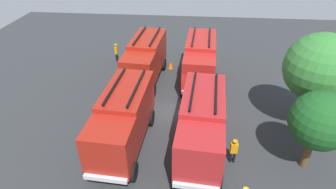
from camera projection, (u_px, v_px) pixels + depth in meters
The scene contains 12 objects.
ground_plane at pixel (168, 110), 20.83m from camera, with size 47.90×47.90×0.00m, color #2D3033.
fire_truck_0 at pixel (145, 58), 23.52m from camera, with size 7.38×3.23×3.88m.
fire_truck_1 at pixel (123, 118), 16.48m from camera, with size 7.33×3.11×3.88m.
fire_truck_2 at pixel (200, 59), 23.34m from camera, with size 7.32×3.08×3.88m.
fire_truck_3 at pixel (202, 124), 16.03m from camera, with size 7.36×3.19×3.88m.
firefighter_1 at pixel (234, 150), 15.85m from camera, with size 0.28×0.44×1.71m.
firefighter_3 at pixel (116, 52), 27.34m from camera, with size 0.43×0.30×1.84m.
tree_0 at pixel (319, 68), 16.81m from camera, with size 4.38×4.38×6.79m.
tree_1 at pixel (320, 121), 14.29m from camera, with size 3.25×3.25×5.03m.
traffic_cone_0 at pixel (170, 65), 26.36m from camera, with size 0.50×0.50×0.72m, color #F2600C.
traffic_cone_1 at pixel (114, 82), 23.61m from camera, with size 0.49×0.49×0.70m, color #F2600C.
traffic_cone_2 at pixel (103, 111), 20.04m from camera, with size 0.49×0.49×0.70m, color #F2600C.
Camera 1 is at (16.70, 1.49, 12.41)m, focal length 28.79 mm.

